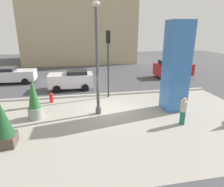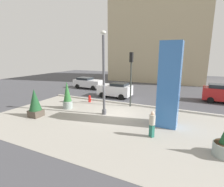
{
  "view_description": "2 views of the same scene",
  "coord_description": "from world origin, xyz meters",
  "px_view_note": "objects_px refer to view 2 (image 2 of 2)",
  "views": [
    {
      "loc": [
        -2.13,
        -12.12,
        5.2
      ],
      "look_at": [
        0.12,
        -0.22,
        1.24
      ],
      "focal_mm": 31.75,
      "sensor_mm": 36.0,
      "label": 1
    },
    {
      "loc": [
        5.75,
        -12.54,
        4.86
      ],
      "look_at": [
        -0.51,
        0.47,
        1.63
      ],
      "focal_mm": 27.77,
      "sensor_mm": 36.0,
      "label": 2
    }
  ],
  "objects_px": {
    "car_intersection": "(88,83)",
    "art_pillar_blue": "(169,85)",
    "potted_plant_mid_plaza": "(35,103)",
    "car_far_lane": "(115,90)",
    "lamp_post": "(104,76)",
    "pedestrian_by_curb": "(152,123)",
    "potted_plant_by_pillar": "(67,97)",
    "traffic_light_corner": "(131,71)",
    "fire_hydrant": "(90,99)",
    "car_passing_lane": "(224,94)"
  },
  "relations": [
    {
      "from": "art_pillar_blue",
      "to": "traffic_light_corner",
      "type": "height_order",
      "value": "art_pillar_blue"
    },
    {
      "from": "car_passing_lane",
      "to": "pedestrian_by_curb",
      "type": "height_order",
      "value": "car_passing_lane"
    },
    {
      "from": "potted_plant_by_pillar",
      "to": "car_passing_lane",
      "type": "xyz_separation_m",
      "value": [
        13.29,
        8.58,
        -0.17
      ]
    },
    {
      "from": "lamp_post",
      "to": "potted_plant_by_pillar",
      "type": "xyz_separation_m",
      "value": [
        -3.82,
        0.01,
        -2.12
      ]
    },
    {
      "from": "car_far_lane",
      "to": "car_intersection",
      "type": "height_order",
      "value": "car_far_lane"
    },
    {
      "from": "potted_plant_mid_plaza",
      "to": "car_intersection",
      "type": "xyz_separation_m",
      "value": [
        -2.9,
        12.05,
        -0.3
      ]
    },
    {
      "from": "art_pillar_blue",
      "to": "traffic_light_corner",
      "type": "bearing_deg",
      "value": 140.1
    },
    {
      "from": "art_pillar_blue",
      "to": "pedestrian_by_curb",
      "type": "height_order",
      "value": "art_pillar_blue"
    },
    {
      "from": "art_pillar_blue",
      "to": "car_passing_lane",
      "type": "distance_m",
      "value": 9.93
    },
    {
      "from": "potted_plant_by_pillar",
      "to": "car_intersection",
      "type": "height_order",
      "value": "potted_plant_by_pillar"
    },
    {
      "from": "potted_plant_by_pillar",
      "to": "car_passing_lane",
      "type": "bearing_deg",
      "value": 32.85
    },
    {
      "from": "lamp_post",
      "to": "car_intersection",
      "type": "bearing_deg",
      "value": 129.52
    },
    {
      "from": "potted_plant_by_pillar",
      "to": "pedestrian_by_curb",
      "type": "height_order",
      "value": "potted_plant_by_pillar"
    },
    {
      "from": "traffic_light_corner",
      "to": "pedestrian_by_curb",
      "type": "xyz_separation_m",
      "value": [
        3.33,
        -5.49,
        -2.52
      ]
    },
    {
      "from": "potted_plant_mid_plaza",
      "to": "fire_hydrant",
      "type": "bearing_deg",
      "value": 74.49
    },
    {
      "from": "potted_plant_mid_plaza",
      "to": "potted_plant_by_pillar",
      "type": "xyz_separation_m",
      "value": [
        0.87,
        2.85,
        -0.0
      ]
    },
    {
      "from": "potted_plant_mid_plaza",
      "to": "car_far_lane",
      "type": "relative_size",
      "value": 0.58
    },
    {
      "from": "fire_hydrant",
      "to": "traffic_light_corner",
      "type": "distance_m",
      "value": 5.33
    },
    {
      "from": "traffic_light_corner",
      "to": "pedestrian_by_curb",
      "type": "bearing_deg",
      "value": -58.76
    },
    {
      "from": "lamp_post",
      "to": "art_pillar_blue",
      "type": "xyz_separation_m",
      "value": [
        5.06,
        -0.11,
        -0.37
      ]
    },
    {
      "from": "fire_hydrant",
      "to": "car_far_lane",
      "type": "bearing_deg",
      "value": 65.75
    },
    {
      "from": "potted_plant_by_pillar",
      "to": "pedestrian_by_curb",
      "type": "bearing_deg",
      "value": -15.91
    },
    {
      "from": "potted_plant_by_pillar",
      "to": "car_far_lane",
      "type": "relative_size",
      "value": 0.65
    },
    {
      "from": "car_far_lane",
      "to": "car_intersection",
      "type": "bearing_deg",
      "value": 150.94
    },
    {
      "from": "fire_hydrant",
      "to": "car_far_lane",
      "type": "xyz_separation_m",
      "value": [
        1.46,
        3.25,
        0.51
      ]
    },
    {
      "from": "art_pillar_blue",
      "to": "potted_plant_mid_plaza",
      "type": "xyz_separation_m",
      "value": [
        -9.75,
        -2.73,
        -1.74
      ]
    },
    {
      "from": "car_far_lane",
      "to": "pedestrian_by_curb",
      "type": "relative_size",
      "value": 2.4
    },
    {
      "from": "lamp_post",
      "to": "traffic_light_corner",
      "type": "relative_size",
      "value": 1.3
    },
    {
      "from": "art_pillar_blue",
      "to": "pedestrian_by_curb",
      "type": "distance_m",
      "value": 3.05
    },
    {
      "from": "lamp_post",
      "to": "potted_plant_by_pillar",
      "type": "relative_size",
      "value": 2.66
    },
    {
      "from": "lamp_post",
      "to": "car_far_lane",
      "type": "distance_m",
      "value": 6.61
    },
    {
      "from": "pedestrian_by_curb",
      "to": "traffic_light_corner",
      "type": "bearing_deg",
      "value": 121.24
    },
    {
      "from": "lamp_post",
      "to": "traffic_light_corner",
      "type": "xyz_separation_m",
      "value": [
        1.19,
        3.13,
        0.17
      ]
    },
    {
      "from": "traffic_light_corner",
      "to": "car_passing_lane",
      "type": "bearing_deg",
      "value": 33.46
    },
    {
      "from": "car_far_lane",
      "to": "car_passing_lane",
      "type": "distance_m",
      "value": 11.47
    },
    {
      "from": "car_passing_lane",
      "to": "car_far_lane",
      "type": "bearing_deg",
      "value": -166.59
    },
    {
      "from": "lamp_post",
      "to": "car_far_lane",
      "type": "bearing_deg",
      "value": 105.97
    },
    {
      "from": "fire_hydrant",
      "to": "car_intersection",
      "type": "relative_size",
      "value": 0.17
    },
    {
      "from": "art_pillar_blue",
      "to": "car_intersection",
      "type": "bearing_deg",
      "value": 143.64
    },
    {
      "from": "lamp_post",
      "to": "potted_plant_mid_plaza",
      "type": "height_order",
      "value": "lamp_post"
    },
    {
      "from": "pedestrian_by_curb",
      "to": "lamp_post",
      "type": "bearing_deg",
      "value": 152.39
    },
    {
      "from": "potted_plant_by_pillar",
      "to": "fire_hydrant",
      "type": "xyz_separation_m",
      "value": [
        0.66,
        2.67,
        -0.76
      ]
    },
    {
      "from": "car_intersection",
      "to": "art_pillar_blue",
      "type": "bearing_deg",
      "value": -36.36
    },
    {
      "from": "traffic_light_corner",
      "to": "potted_plant_by_pillar",
      "type": "bearing_deg",
      "value": -148.19
    },
    {
      "from": "potted_plant_by_pillar",
      "to": "car_passing_lane",
      "type": "relative_size",
      "value": 0.6
    },
    {
      "from": "lamp_post",
      "to": "fire_hydrant",
      "type": "height_order",
      "value": "lamp_post"
    },
    {
      "from": "car_passing_lane",
      "to": "pedestrian_by_curb",
      "type": "xyz_separation_m",
      "value": [
        -4.94,
        -10.96,
        -0.07
      ]
    },
    {
      "from": "lamp_post",
      "to": "pedestrian_by_curb",
      "type": "relative_size",
      "value": 4.12
    },
    {
      "from": "car_far_lane",
      "to": "lamp_post",
      "type": "bearing_deg",
      "value": -74.03
    },
    {
      "from": "lamp_post",
      "to": "pedestrian_by_curb",
      "type": "bearing_deg",
      "value": -27.61
    }
  ]
}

